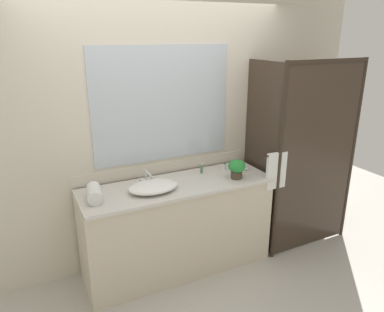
{
  "coord_description": "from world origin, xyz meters",
  "views": [
    {
      "loc": [
        -1.25,
        -2.84,
        2.21
      ],
      "look_at": [
        0.15,
        0.0,
        1.15
      ],
      "focal_mm": 33.95,
      "sensor_mm": 36.0,
      "label": 1
    }
  ],
  "objects": [
    {
      "name": "potted_plant",
      "position": [
        0.56,
        -0.12,
        1.01
      ],
      "size": [
        0.16,
        0.16,
        0.19
      ],
      "color": "#473828",
      "rests_on": "vanity_cabinet"
    },
    {
      "name": "rolled_towel_near_edge",
      "position": [
        -0.76,
        -0.01,
        0.96
      ],
      "size": [
        0.16,
        0.27,
        0.12
      ],
      "primitive_type": "cylinder",
      "rotation": [
        1.57,
        0.0,
        -0.15
      ],
      "color": "white",
      "rests_on": "vanity_cabinet"
    },
    {
      "name": "vanity_cabinet",
      "position": [
        0.0,
        0.01,
        0.45
      ],
      "size": [
        1.8,
        0.58,
        0.9
      ],
      "color": "beige",
      "rests_on": "ground_plane"
    },
    {
      "name": "shower_enclosure",
      "position": [
        1.27,
        -0.19,
        1.03
      ],
      "size": [
        1.2,
        0.59,
        2.0
      ],
      "color": "#2D2319",
      "rests_on": "ground_plane"
    },
    {
      "name": "faucet",
      "position": [
        -0.26,
        0.13,
        0.95
      ],
      "size": [
        0.17,
        0.16,
        0.14
      ],
      "color": "silver",
      "rests_on": "vanity_cabinet"
    },
    {
      "name": "amenity_bottle_conditioner",
      "position": [
        0.58,
        0.13,
        0.94
      ],
      "size": [
        0.03,
        0.03,
        0.07
      ],
      "color": "silver",
      "rests_on": "vanity_cabinet"
    },
    {
      "name": "ground_plane",
      "position": [
        0.0,
        0.0,
        0.0
      ],
      "size": [
        8.0,
        8.0,
        0.0
      ],
      "primitive_type": "plane",
      "color": "#B7B2A8"
    },
    {
      "name": "sink_basin",
      "position": [
        -0.26,
        -0.05,
        0.94
      ],
      "size": [
        0.45,
        0.32,
        0.08
      ],
      "primitive_type": "ellipsoid",
      "color": "white",
      "rests_on": "vanity_cabinet"
    },
    {
      "name": "amenity_bottle_shampoo",
      "position": [
        0.33,
        0.15,
        0.95
      ],
      "size": [
        0.03,
        0.03,
        0.1
      ],
      "color": "#4C7056",
      "rests_on": "vanity_cabinet"
    },
    {
      "name": "soap_dish",
      "position": [
        0.76,
        -0.0,
        0.91
      ],
      "size": [
        0.1,
        0.07,
        0.04
      ],
      "color": "silver",
      "rests_on": "vanity_cabinet"
    },
    {
      "name": "wall_back_with_mirror",
      "position": [
        0.0,
        0.34,
        1.31
      ],
      "size": [
        4.4,
        0.06,
        2.6
      ],
      "color": "beige",
      "rests_on": "ground_plane"
    }
  ]
}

